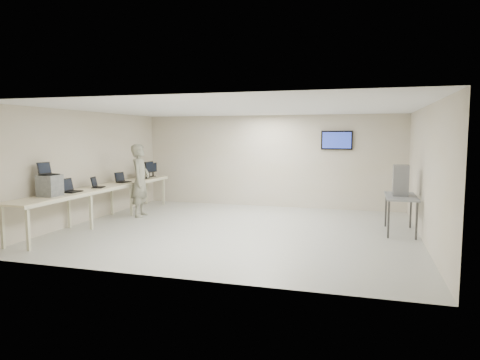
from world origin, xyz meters
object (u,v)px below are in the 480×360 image
(soldier, at_px, (140,180))
(side_table, at_px, (401,199))
(workbench, at_px, (102,189))
(equipment_box, at_px, (50,186))

(soldier, height_order, side_table, soldier)
(workbench, xyz_separation_m, side_table, (7.19, 0.76, -0.05))
(equipment_box, xyz_separation_m, side_table, (7.25, 2.56, -0.35))
(side_table, bearing_deg, equipment_box, -160.57)
(equipment_box, bearing_deg, side_table, 16.26)
(equipment_box, bearing_deg, soldier, 73.39)
(workbench, relative_size, soldier, 3.06)
(soldier, relative_size, side_table, 1.39)
(equipment_box, height_order, soldier, soldier)
(workbench, bearing_deg, side_table, 6.02)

